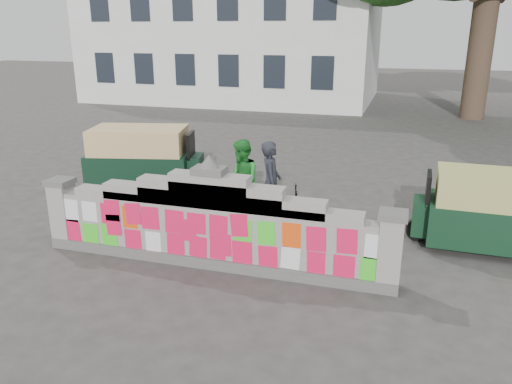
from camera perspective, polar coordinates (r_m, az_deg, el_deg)
ground at (r=9.00m, az=-5.03°, el=-8.28°), size 100.00×100.00×0.00m
parapet_wall at (r=8.69m, az=-5.18°, el=-3.86°), size 6.48×0.44×2.01m
building at (r=31.12m, az=-2.11°, el=18.11°), size 16.00×10.00×8.90m
cyclist_bike at (r=10.09m, az=1.68°, el=-2.16°), size 1.99×1.11×0.99m
cyclist_rider at (r=9.98m, az=1.70°, el=-0.30°), size 0.54×0.69×1.68m
pedestrian at (r=10.69m, az=-1.64°, el=1.26°), size 1.00×1.08×1.79m
rickshaw_left at (r=13.10m, az=-12.76°, el=3.78°), size 3.05×1.92×1.64m
rickshaw_right at (r=10.27m, az=25.22°, el=-1.93°), size 2.71×1.30×1.50m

